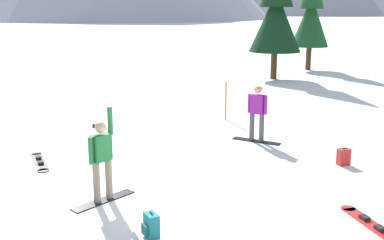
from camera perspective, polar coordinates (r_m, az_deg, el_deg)
The scene contains 10 objects.
ground_plane at distance 10.39m, azimuth 0.42°, elevation -9.55°, with size 800.00×800.00×0.00m, color white.
snowboarder_foreground at distance 10.13m, azimuth -10.87°, elevation -4.57°, with size 1.28×1.27×2.03m.
snowboarder_midground at distance 14.56m, azimuth 7.90°, elevation 0.94°, with size 1.45×1.06×1.76m.
loose_snowboard_near_left at distance 9.84m, azimuth 20.95°, elevation -11.75°, with size 0.71×1.89×0.09m.
loose_snowboard_far_spare at distance 13.37m, azimuth -17.96°, elevation -4.79°, with size 0.95×1.83×0.09m.
backpack_teal at distance 8.78m, azimuth -4.99°, elevation -12.60°, with size 0.35×0.37×0.47m.
backpack_red at distance 13.09m, azimuth 17.85°, elevation -4.28°, with size 0.36×0.32×0.47m.
trail_marker_pole at distance 17.31m, azimuth 4.11°, elevation 2.30°, with size 0.06×0.06×1.42m, color orange.
pine_tree_tall at distance 27.56m, azimuth 10.14°, elevation 12.96°, with size 2.93×2.93×7.13m.
pine_tree_short at distance 32.13m, azimuth 14.23°, elevation 12.62°, with size 2.42×2.42×6.94m.
Camera 1 is at (-0.53, -9.54, 4.08)m, focal length 44.05 mm.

